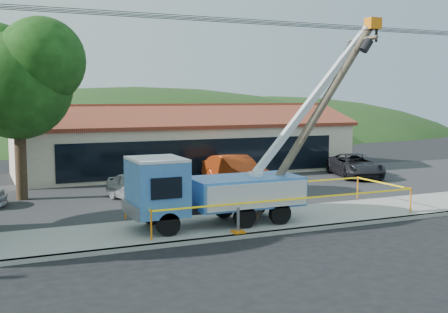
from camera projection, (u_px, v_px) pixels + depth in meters
ground at (275, 252)px, 18.65m from camera, size 120.00×120.00×0.00m
curb at (247, 236)px, 20.55m from camera, size 60.00×0.25×0.15m
sidewalk at (226, 225)px, 22.28m from camera, size 60.00×4.00×0.15m
parking_lot at (164, 194)px, 29.55m from camera, size 60.00×12.00×0.10m
strip_mall at (184, 145)px, 38.22m from camera, size 22.50×8.53×4.67m
tree_lot at (17, 74)px, 26.99m from camera, size 6.30×5.60×8.94m
hill_center at (136, 136)px, 72.68m from camera, size 89.60×64.00×32.00m
hill_east at (272, 132)px, 80.73m from camera, size 72.80×52.00×26.00m
utility_truck at (213, 187)px, 21.85m from camera, size 11.00×3.70×8.35m
leaning_pole at (320, 109)px, 23.34m from camera, size 6.00×1.89×8.30m
caution_tape at (272, 197)px, 23.50m from camera, size 11.65×3.75×1.08m
car_silver at (136, 203)px, 27.27m from camera, size 2.49×4.30×1.37m
car_red at (235, 187)px, 32.20m from camera, size 2.24×5.26×1.69m
car_dark at (355, 178)px, 35.39m from camera, size 3.78×5.68×1.45m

